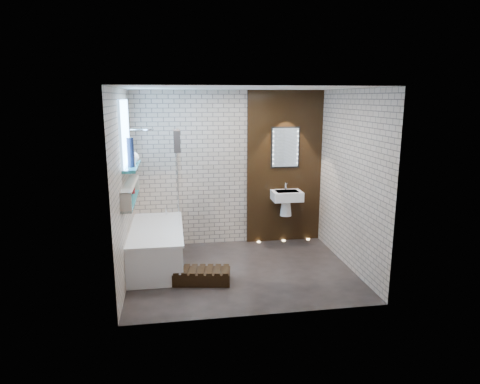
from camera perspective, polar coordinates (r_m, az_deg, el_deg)
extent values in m
plane|color=black|center=(6.31, 0.22, -10.55)|extent=(3.20, 3.20, 0.00)
cube|color=tan|center=(7.18, -1.45, 3.15)|extent=(3.20, 0.04, 2.60)
cube|color=tan|center=(4.67, 2.81, -2.04)|extent=(3.20, 0.04, 2.60)
cube|color=tan|center=(5.88, -15.35, 0.57)|extent=(0.04, 2.60, 2.60)
cube|color=tan|center=(6.37, 14.59, 1.52)|extent=(0.04, 2.60, 2.60)
plane|color=white|center=(5.80, 0.24, 13.79)|extent=(3.20, 3.20, 0.00)
cube|color=black|center=(7.34, 5.97, 3.29)|extent=(1.30, 0.06, 2.60)
cube|color=#7FADE0|center=(6.13, -15.25, 7.68)|extent=(0.03, 1.00, 0.90)
cube|color=teal|center=(6.17, -14.31, 3.36)|extent=(0.18, 1.00, 0.04)
cube|color=teal|center=(6.06, -14.43, -1.10)|extent=(0.14, 1.30, 0.03)
cube|color=#B2A899|center=(6.02, -14.55, 1.03)|extent=(0.14, 1.30, 0.03)
cube|color=#B2A899|center=(5.42, -15.08, -1.49)|extent=(0.14, 0.03, 0.26)
cube|color=#B2A899|center=(6.66, -14.00, 1.15)|extent=(0.14, 0.03, 0.26)
cube|color=white|center=(6.56, -11.14, -7.28)|extent=(0.75, 1.70, 0.55)
cube|color=white|center=(6.47, -11.25, -4.86)|extent=(0.79, 1.74, 0.03)
cylinder|color=silver|center=(7.14, -9.87, -2.51)|extent=(0.04, 0.04, 0.12)
cube|color=white|center=(6.72, -8.35, 2.19)|extent=(0.01, 0.78, 1.40)
cube|color=black|center=(6.35, -8.48, 6.78)|extent=(0.10, 0.25, 0.33)
cylinder|color=silver|center=(6.70, -12.28, 8.22)|extent=(0.18, 0.18, 0.02)
cube|color=white|center=(7.23, 6.31, -0.51)|extent=(0.50, 0.36, 0.16)
cone|color=white|center=(7.33, 6.17, -2.10)|extent=(0.20, 0.20, 0.28)
cylinder|color=silver|center=(7.29, 6.14, 0.82)|extent=(0.03, 0.03, 0.14)
cube|color=black|center=(7.26, 6.10, 5.97)|extent=(0.50, 0.02, 0.70)
cube|color=silver|center=(7.25, 6.12, 5.96)|extent=(0.45, 0.01, 0.65)
cube|color=black|center=(5.94, -5.14, -11.23)|extent=(0.81, 0.46, 0.17)
cylinder|color=#915116|center=(5.71, -14.77, -1.35)|extent=(0.04, 0.04, 0.09)
cylinder|color=maroon|center=(6.41, -14.18, 0.39)|extent=(0.05, 0.05, 0.13)
cylinder|color=#121A33|center=(5.95, -14.48, 5.16)|extent=(0.09, 0.09, 0.40)
cylinder|color=white|center=(6.06, -14.34, 4.26)|extent=(0.10, 0.10, 0.18)
sphere|color=white|center=(6.29, -14.16, 4.51)|extent=(0.17, 0.17, 0.17)
cylinder|color=#FFD899|center=(7.49, 2.53, -6.70)|extent=(0.06, 0.06, 0.01)
cylinder|color=#FFD899|center=(7.59, 5.88, -6.49)|extent=(0.06, 0.06, 0.01)
cylinder|color=#FFD899|center=(7.71, 9.13, -6.27)|extent=(0.06, 0.06, 0.01)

